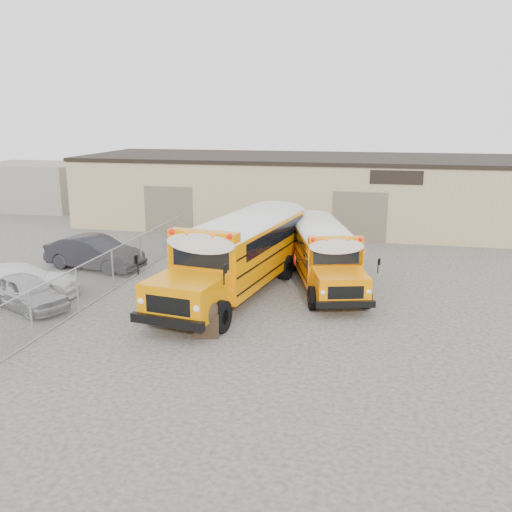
% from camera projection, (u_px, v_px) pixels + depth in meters
% --- Properties ---
extents(ground, '(120.00, 120.00, 0.00)m').
position_uv_depth(ground, '(229.00, 325.00, 20.79)').
color(ground, '#373532').
rests_on(ground, ground).
extents(warehouse, '(30.20, 10.20, 4.67)m').
position_uv_depth(warehouse, '(304.00, 190.00, 39.15)').
color(warehouse, tan).
rests_on(warehouse, ground).
extents(chainlink_fence, '(0.07, 18.07, 1.81)m').
position_uv_depth(chainlink_fence, '(113.00, 270.00, 24.67)').
color(chainlink_fence, '#9A9CA2').
rests_on(chainlink_fence, ground).
extents(distant_building_left, '(8.00, 6.00, 3.60)m').
position_uv_depth(distant_building_left, '(36.00, 186.00, 45.80)').
color(distant_building_left, gray).
rests_on(distant_building_left, ground).
extents(school_bus_left, '(4.52, 11.65, 3.32)m').
position_uv_depth(school_bus_left, '(290.00, 220.00, 30.52)').
color(school_bus_left, orange).
rests_on(school_bus_left, ground).
extents(school_bus_right, '(4.64, 9.45, 2.69)m').
position_uv_depth(school_bus_right, '(306.00, 225.00, 31.18)').
color(school_bus_right, orange).
rests_on(school_bus_right, ground).
extents(tarp_bundle, '(1.04, 0.98, 1.30)m').
position_uv_depth(tarp_bundle, '(206.00, 317.00, 19.65)').
color(tarp_bundle, black).
rests_on(tarp_bundle, ground).
extents(car_silver, '(4.31, 3.17, 1.37)m').
position_uv_depth(car_silver, '(27.00, 292.00, 22.38)').
color(car_silver, '#B5B6BB').
rests_on(car_silver, ground).
extents(car_white, '(5.25, 3.55, 1.41)m').
position_uv_depth(car_white, '(20.00, 281.00, 23.74)').
color(car_white, white).
rests_on(car_white, ground).
extents(car_dark, '(5.22, 2.62, 1.64)m').
position_uv_depth(car_dark, '(95.00, 253.00, 28.05)').
color(car_dark, '#222227').
rests_on(car_dark, ground).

